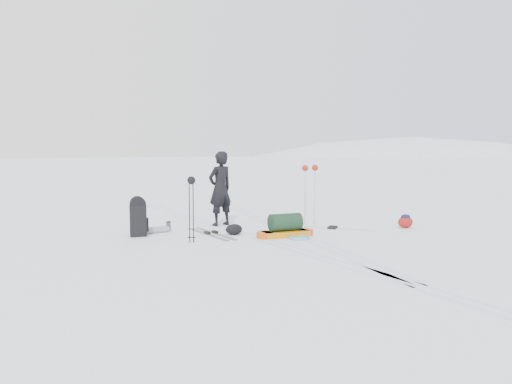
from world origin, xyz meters
TOP-DOWN VIEW (x-y plane):
  - ground at (0.00, 0.00)m, footprint 200.00×200.00m
  - ski_tracks at (0.61, 0.88)m, footprint 3.38×17.97m
  - skier at (-0.01, 1.56)m, footprint 0.78×0.62m
  - pulk_sled at (0.67, -0.56)m, footprint 1.37×0.51m
  - expedition_rucksack at (-2.17, 0.96)m, footprint 0.96×0.50m
  - ski_poles_black at (-1.39, -0.26)m, footprint 0.18×0.17m
  - ski_poles_silver at (1.83, 0.26)m, footprint 0.49×0.23m
  - touring_skis_grey at (-0.69, 0.46)m, footprint 0.46×1.96m
  - touring_skis_white at (2.20, -0.18)m, footprint 1.59×1.67m
  - rope_coil at (0.82, -0.93)m, footprint 0.48×0.48m
  - small_daypack at (3.93, -0.81)m, footprint 0.50×0.48m
  - thermos_pair at (-1.45, 1.26)m, footprint 0.17×0.24m
  - stuff_sack at (-0.24, 0.17)m, footprint 0.46×0.40m

SIDE VIEW (x-z plane):
  - ground at x=0.00m, z-range 0.00..0.00m
  - ski_tracks at x=0.61m, z-range 0.00..0.01m
  - touring_skis_grey at x=-0.69m, z-range -0.02..0.05m
  - touring_skis_white at x=2.20m, z-range -0.02..0.05m
  - rope_coil at x=0.82m, z-range 0.00..0.05m
  - thermos_pair at x=-1.45m, z-range -0.01..0.24m
  - stuff_sack at x=-0.24m, z-range 0.00..0.24m
  - small_daypack at x=3.93m, z-range -0.01..0.33m
  - pulk_sled at x=0.67m, z-range -0.06..0.46m
  - expedition_rucksack at x=-2.17m, z-range -0.03..0.86m
  - skier at x=-0.01m, z-range 0.00..1.88m
  - ski_poles_black at x=-1.39m, z-range 0.44..1.81m
  - ski_poles_silver at x=1.83m, z-range 0.52..2.08m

